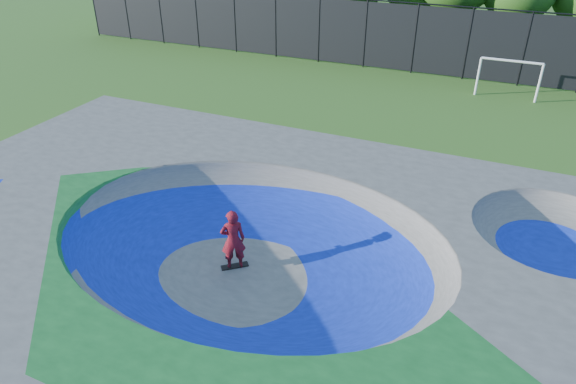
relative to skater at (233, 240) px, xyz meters
name	(u,v)px	position (x,y,z in m)	size (l,w,h in m)	color
ground	(251,276)	(0.61, -0.18, -0.95)	(120.00, 120.00, 0.00)	#33601A
skate_deck	(250,255)	(0.61, -0.18, -0.20)	(22.00, 14.00, 1.50)	gray
skater	(233,240)	(0.00, 0.00, 0.00)	(0.69, 0.45, 1.89)	red
skateboard	(235,266)	(0.00, 0.00, -0.92)	(0.78, 0.22, 0.05)	black
soccer_goal	(510,72)	(6.10, 18.28, 0.47)	(3.10, 0.12, 2.05)	white
fence	(415,38)	(0.61, 20.82, 1.15)	(48.09, 0.09, 4.04)	black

